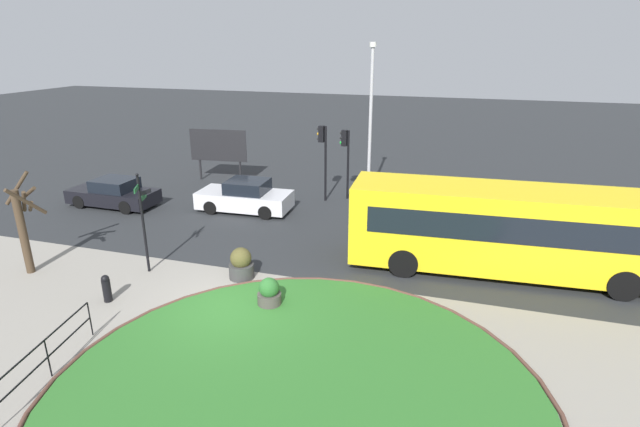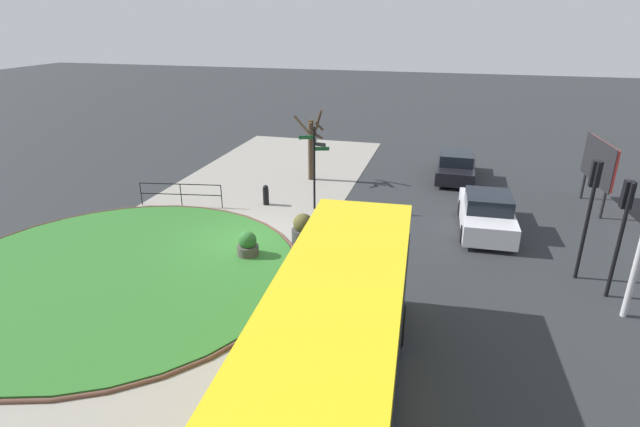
% 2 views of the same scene
% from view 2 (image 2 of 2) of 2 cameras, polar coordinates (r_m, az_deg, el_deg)
% --- Properties ---
extents(ground, '(120.00, 120.00, 0.00)m').
position_cam_2_polar(ground, '(18.24, -8.26, -3.27)').
color(ground, '#282B2D').
extents(sidewalk_paving, '(32.00, 8.46, 0.02)m').
position_cam_2_polar(sidewalk_paving, '(18.97, -13.19, -2.60)').
color(sidewalk_paving, gray).
rests_on(sidewalk_paving, ground).
extents(grass_island, '(11.35, 11.35, 0.10)m').
position_cam_2_polar(grass_island, '(17.23, -22.15, -6.16)').
color(grass_island, '#2D6B28').
rests_on(grass_island, ground).
extents(grass_kerb_ring, '(11.66, 11.66, 0.11)m').
position_cam_2_polar(grass_kerb_ring, '(17.23, -22.15, -6.15)').
color(grass_kerb_ring, brown).
rests_on(grass_kerb_ring, ground).
extents(signpost_directional, '(0.48, 1.16, 3.54)m').
position_cam_2_polar(signpost_directional, '(20.45, -0.61, 5.80)').
color(signpost_directional, black).
rests_on(signpost_directional, ground).
extents(bollard_foreground, '(0.25, 0.25, 0.90)m').
position_cam_2_polar(bollard_foreground, '(21.54, -6.22, 2.14)').
color(bollard_foreground, black).
rests_on(bollard_foreground, ground).
extents(railing_grass_edge, '(0.63, 3.51, 1.03)m').
position_cam_2_polar(railing_grass_edge, '(21.94, -15.66, 2.42)').
color(railing_grass_edge, black).
rests_on(railing_grass_edge, ground).
extents(bus_yellow, '(10.65, 3.03, 2.99)m').
position_cam_2_polar(bus_yellow, '(9.53, 1.02, -17.55)').
color(bus_yellow, yellow).
rests_on(bus_yellow, ground).
extents(car_near_lane, '(4.29, 1.88, 1.36)m').
position_cam_2_polar(car_near_lane, '(25.84, 15.31, 5.21)').
color(car_near_lane, black).
rests_on(car_near_lane, ground).
extents(car_far_lane, '(4.40, 2.03, 1.50)m').
position_cam_2_polar(car_far_lane, '(19.81, 18.51, -0.00)').
color(car_far_lane, silver).
rests_on(car_far_lane, ground).
extents(traffic_light_near, '(0.49, 0.26, 3.47)m').
position_cam_2_polar(traffic_light_near, '(16.12, 31.45, 0.01)').
color(traffic_light_near, black).
rests_on(traffic_light_near, ground).
extents(traffic_light_far, '(0.49, 0.28, 3.73)m').
position_cam_2_polar(traffic_light_far, '(16.78, 28.67, 1.98)').
color(traffic_light_far, black).
rests_on(traffic_light_far, ground).
extents(billboard_left, '(3.28, 0.49, 2.93)m').
position_cam_2_polar(billboard_left, '(23.62, 29.29, 5.05)').
color(billboard_left, black).
rests_on(billboard_left, ground).
extents(planter_near_signpost, '(0.84, 0.84, 1.10)m').
position_cam_2_polar(planter_near_signpost, '(17.86, -1.94, -1.85)').
color(planter_near_signpost, '#383838').
rests_on(planter_near_signpost, ground).
extents(planter_kerbside, '(0.72, 0.72, 0.94)m').
position_cam_2_polar(planter_kerbside, '(16.97, -8.27, -3.67)').
color(planter_kerbside, '#47423D').
rests_on(planter_kerbside, ground).
extents(street_tree_bare, '(1.36, 1.35, 3.52)m').
position_cam_2_polar(street_tree_bare, '(24.39, -0.97, 7.94)').
color(street_tree_bare, '#423323').
rests_on(street_tree_bare, ground).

